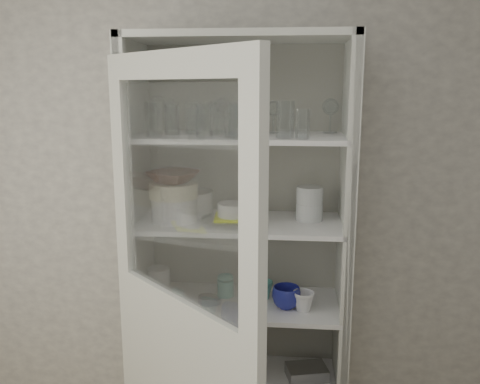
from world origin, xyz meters
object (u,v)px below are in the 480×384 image
Objects in this scene: plate_stack_back at (192,202)px; white_ramekin at (233,210)px; glass_platter at (233,220)px; goblet_0 at (158,112)px; teal_jar at (226,286)px; plate_stack_front at (174,209)px; mug_teal at (263,290)px; white_canister at (159,280)px; grey_bowl_stack at (309,203)px; cupboard_door at (181,353)px; tin_box at (307,372)px; cream_dish at (209,366)px; mug_blue at (286,297)px; measuring_cups at (207,300)px; terracotta_bowl at (173,177)px; cream_bowl at (174,190)px; yellow_trivet at (233,217)px; goblet_3 at (330,114)px; mug_white at (303,301)px; pantry_cabinet at (241,280)px; goblet_2 at (273,116)px; goblet_1 at (223,113)px.

plate_stack_back is 0.26m from white_ramekin.
plate_stack_back reaches higher than glass_platter.
goblet_0 is 0.91m from teal_jar.
mug_teal is at bearing 9.67° from plate_stack_front.
white_canister is (-0.52, 0.02, 0.02)m from mug_teal.
grey_bowl_stack is (0.62, 0.08, 0.02)m from plate_stack_front.
cupboard_door reaches higher than tin_box.
goblet_0 is at bearing 157.29° from cream_dish.
measuring_cups is at bearing -160.22° from mug_blue.
terracotta_bowl is 0.61m from measuring_cups.
cupboard_door reaches higher than goblet_0.
terracotta_bowl is at bearing -54.72° from goblet_0.
cream_bowl is at bearing -173.06° from grey_bowl_stack.
mug_teal is (0.14, 0.06, -0.38)m from yellow_trivet.
white_canister is at bearing -160.47° from plate_stack_back.
white_ramekin is 0.87× the size of grey_bowl_stack.
white_canister is at bearing -174.85° from goblet_3.
goblet_3 reaches higher than glass_platter.
mug_white is 0.43m from tin_box.
mug_white is (0.70, -0.19, -0.85)m from goblet_0.
goblet_3 is 1.34× the size of white_canister.
plate_stack_back is at bearing 19.53° from white_canister.
yellow_trivet is (0.27, 0.01, -0.03)m from plate_stack_front.
mug_teal is at bearing 125.79° from mug_white.
measuring_cups is at bearing -142.72° from pantry_cabinet.
measuring_cups reaches higher than cream_dish.
mug_teal is at bearing 107.02° from cupboard_door.
cupboard_door is 0.68m from plate_stack_front.
plate_stack_back is at bearing 129.24° from cream_dish.
white_ramekin is 0.56m from white_canister.
goblet_2 is at bearing 55.54° from mug_teal.
terracotta_bowl is at bearing -159.45° from teal_jar.
plate_stack_front is 0.93× the size of terracotta_bowl.
cupboard_door is 1.24m from goblet_3.
goblet_0 is 0.63m from glass_platter.
yellow_trivet reaches higher than mug_teal.
goblet_0 is 0.76× the size of cream_dish.
plate_stack_front is at bearing 0.00° from terracotta_bowl.
terracotta_bowl is 1.17m from tin_box.
mug_blue is (0.53, -0.03, -0.49)m from cream_bowl.
white_ramekin is at bearing -19.57° from goblet_0.
pantry_cabinet is 15.93× the size of mug_blue.
grey_bowl_stack is (0.62, 0.08, -0.07)m from cream_bowl.
goblet_1 is 1.81× the size of teal_jar.
cupboard_door is 11.47× the size of goblet_3.
mug_white is at bearing -15.04° from goblet_0.
glass_platter is (0.27, 0.01, -0.14)m from cream_bowl.
goblet_1 is at bearing 126.44° from cupboard_door.
plate_stack_back is at bearing 140.19° from cupboard_door.
mug_white is at bearing -10.69° from cream_dish.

